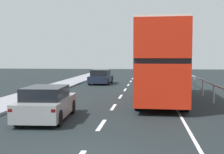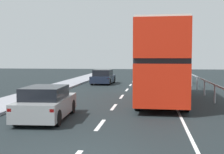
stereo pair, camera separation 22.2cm
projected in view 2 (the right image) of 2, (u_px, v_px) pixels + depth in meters
name	position (u px, v px, depth m)	size (l,w,h in m)	color
lane_paint_markings	(152.00, 107.00, 16.31)	(3.38, 46.00, 0.01)	silver
bridge_side_railing	(222.00, 91.00, 15.91)	(0.10, 42.00, 1.09)	#A9AEB7
double_decker_bus_red	(162.00, 61.00, 18.44)	(2.90, 10.19, 4.46)	red
hatchback_car_near	(46.00, 103.00, 13.18)	(1.98, 4.22, 1.40)	gray
sedan_car_ahead	(103.00, 77.00, 30.41)	(1.99, 4.12, 1.40)	#182133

